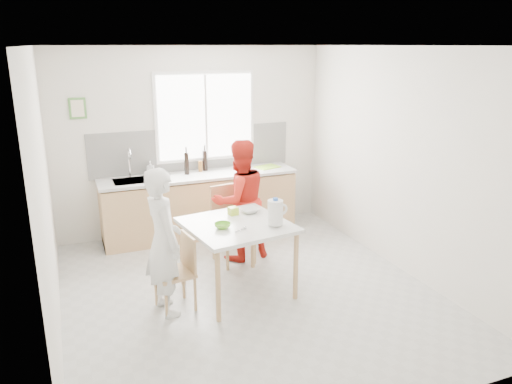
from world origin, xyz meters
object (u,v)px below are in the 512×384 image
Objects in this scene: person_white at (163,242)px; bowl_white at (249,210)px; chair_left at (180,268)px; wine_bottle_b at (205,160)px; bowl_green at (223,226)px; person_red at (240,201)px; wine_bottle_a at (187,163)px; chair_far at (231,220)px; milk_jug at (276,212)px; dining_table at (237,231)px.

person_white reaches higher than bowl_white.
chair_left is 2.69× the size of wine_bottle_b.
bowl_green reaches higher than bowl_white.
wine_bottle_b is (0.44, 2.15, 0.22)m from bowl_green.
person_red is 1.19m from wine_bottle_a.
chair_far is at bearing 128.45° from chair_left.
bowl_white reaches higher than chair_left.
person_red is 1.10m from bowl_green.
milk_jug reaches higher than bowl_green.
wine_bottle_b is at bearing 148.48° from chair_left.
person_red is at bearing 68.09° from dining_table.
bowl_white is (0.94, 0.39, 0.41)m from chair_left.
milk_jug is at bearing -79.06° from wine_bottle_a.
person_red is (1.19, 1.00, 0.01)m from person_white.
bowl_white is (0.26, 0.29, 0.11)m from dining_table.
dining_table is 5.62× the size of bowl_white.
chair_left is 2.45m from wine_bottle_b.
wine_bottle_b reaches higher than milk_jug.
chair_left is at bearing -157.46° from bowl_white.
dining_table is 6.88× the size of bowl_green.
person_red reaches higher than wine_bottle_a.
dining_table is 2.12m from wine_bottle_b.
person_white is at bearing -171.65° from dining_table.
person_red is 1.13m from milk_jug.
person_white reaches higher than chair_far.
person_red is at bearing 82.06° from milk_jug.
wine_bottle_b is at bearing 80.57° from chair_far.
person_white reaches higher than dining_table.
person_white is at bearing 166.56° from milk_jug.
dining_table is at bearing 22.38° from bowl_green.
wine_bottle_a is at bearing 154.81° from chair_left.
wine_bottle_a is (-0.06, 1.95, 0.34)m from dining_table.
bowl_green is at bearing 156.26° from milk_jug.
person_red is at bearing 80.99° from bowl_white.
person_white is 2.24m from wine_bottle_a.
wine_bottle_a is at bearing -28.96° from person_white.
person_red reaches higher than person_white.
dining_table is at bearing -96.85° from wine_bottle_b.
bowl_green is 0.59× the size of wine_bottle_b.
chair_far is 0.28m from person_red.
person_white reaches higher than bowl_green.
bowl_green is at bearing -101.55° from wine_bottle_b.
dining_table is at bearing 59.74° from person_red.
wine_bottle_b is (0.93, 2.18, 0.62)m from chair_left.
bowl_white is at bearing 72.64° from person_red.
wine_bottle_a is at bearing 86.32° from bowl_green.
person_white is 5.20× the size of wine_bottle_b.
bowl_white is (1.10, 0.41, 0.07)m from person_white.
bowl_white is at bearing 39.31° from bowl_green.
wine_bottle_a is (-0.42, 2.18, 0.10)m from milk_jug.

